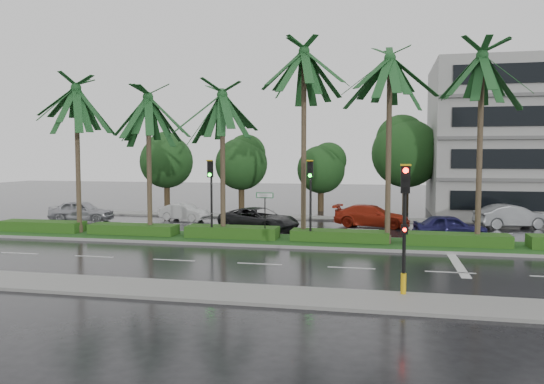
% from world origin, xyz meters
% --- Properties ---
extents(ground, '(120.00, 120.00, 0.00)m').
position_xyz_m(ground, '(0.00, 0.00, 0.00)').
color(ground, black).
rests_on(ground, ground).
extents(near_sidewalk, '(40.00, 2.40, 0.12)m').
position_xyz_m(near_sidewalk, '(0.00, -10.20, 0.06)').
color(near_sidewalk, slate).
rests_on(near_sidewalk, ground).
extents(far_sidewalk, '(40.00, 2.00, 0.12)m').
position_xyz_m(far_sidewalk, '(0.00, 12.00, 0.06)').
color(far_sidewalk, slate).
rests_on(far_sidewalk, ground).
extents(median, '(36.00, 4.00, 0.15)m').
position_xyz_m(median, '(0.00, 1.00, 0.08)').
color(median, gray).
rests_on(median, ground).
extents(hedge, '(35.20, 1.40, 0.60)m').
position_xyz_m(hedge, '(0.00, 1.00, 0.45)').
color(hedge, '#1E4212').
rests_on(hedge, median).
extents(lane_markings, '(34.00, 13.06, 0.01)m').
position_xyz_m(lane_markings, '(3.04, -0.43, 0.01)').
color(lane_markings, silver).
rests_on(lane_markings, ground).
extents(palm_row, '(26.30, 4.20, 10.98)m').
position_xyz_m(palm_row, '(-1.24, 1.02, 8.44)').
color(palm_row, '#453828').
rests_on(palm_row, median).
extents(signal_near, '(0.34, 0.45, 4.36)m').
position_xyz_m(signal_near, '(6.00, -9.39, 2.50)').
color(signal_near, black).
rests_on(signal_near, near_sidewalk).
extents(signal_median_left, '(0.34, 0.42, 4.36)m').
position_xyz_m(signal_median_left, '(-4.00, 0.30, 3.00)').
color(signal_median_left, black).
rests_on(signal_median_left, median).
extents(signal_median_right, '(0.34, 0.42, 4.36)m').
position_xyz_m(signal_median_right, '(1.50, 0.30, 3.00)').
color(signal_median_right, black).
rests_on(signal_median_right, median).
extents(street_sign, '(0.95, 0.09, 2.60)m').
position_xyz_m(street_sign, '(-1.00, 0.48, 2.12)').
color(street_sign, black).
rests_on(street_sign, median).
extents(bg_trees, '(32.62, 5.61, 8.10)m').
position_xyz_m(bg_trees, '(0.56, 17.59, 4.53)').
color(bg_trees, '#322417').
rests_on(bg_trees, ground).
extents(building, '(16.00, 10.00, 12.00)m').
position_xyz_m(building, '(17.00, 18.00, 6.00)').
color(building, gray).
rests_on(building, ground).
extents(car_silver, '(2.32, 4.68, 1.54)m').
position_xyz_m(car_silver, '(-15.88, 6.70, 0.77)').
color(car_silver, '#9FA0A7').
rests_on(car_silver, ground).
extents(car_white, '(2.11, 3.91, 1.22)m').
position_xyz_m(car_white, '(-8.97, 8.92, 0.61)').
color(car_white, '#B8B8B8').
rests_on(car_white, ground).
extents(car_darkgrey, '(4.45, 5.86, 1.48)m').
position_xyz_m(car_darkgrey, '(-2.34, 4.73, 0.74)').
color(car_darkgrey, black).
rests_on(car_darkgrey, ground).
extents(car_red, '(2.82, 5.27, 1.45)m').
position_xyz_m(car_red, '(4.50, 8.32, 0.73)').
color(car_red, '#A42411').
rests_on(car_red, ground).
extents(car_blue, '(2.21, 4.27, 1.39)m').
position_xyz_m(car_blue, '(9.00, 4.00, 0.70)').
color(car_blue, '#1D1B51').
rests_on(car_blue, ground).
extents(car_grey, '(2.88, 4.93, 1.54)m').
position_xyz_m(car_grey, '(13.50, 9.65, 0.77)').
color(car_grey, '#5B5D60').
rests_on(car_grey, ground).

